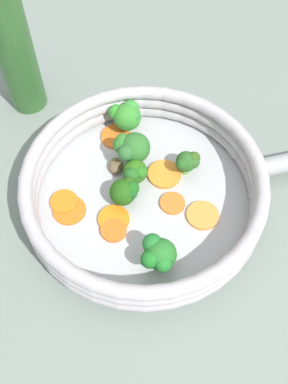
{
  "coord_description": "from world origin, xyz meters",
  "views": [
    {
      "loc": [
        0.31,
        -0.06,
        0.54
      ],
      "look_at": [
        0.0,
        0.0,
        0.03
      ],
      "focal_mm": 42.0,
      "sensor_mm": 36.0,
      "label": 1
    }
  ],
  "objects_px": {
    "broccoli_floret_2": "(125,116)",
    "carrot_slice_0": "(114,230)",
    "carrot_slice_4": "(69,210)",
    "carrot_slice_6": "(116,136)",
    "mushroom_piece_0": "(116,166)",
    "broccoli_floret_3": "(125,190)",
    "oil_bottle": "(12,43)",
    "broccoli_floret_5": "(157,254)",
    "broccoli_floret_1": "(136,172)",
    "carrot_slice_2": "(164,174)",
    "carrot_slice_7": "(64,202)",
    "carrot_slice_3": "(172,203)",
    "carrot_slice_1": "(114,219)",
    "carrot_slice_5": "(203,215)",
    "broccoli_floret_4": "(130,148)",
    "skillet": "(144,200)",
    "broccoli_floret_0": "(187,162)"
  },
  "relations": [
    {
      "from": "carrot_slice_2",
      "to": "broccoli_floret_2",
      "type": "xyz_separation_m",
      "value": [
        -0.09,
        -0.04,
        0.03
      ]
    },
    {
      "from": "broccoli_floret_2",
      "to": "carrot_slice_2",
      "type": "bearing_deg",
      "value": 22.67
    },
    {
      "from": "carrot_slice_1",
      "to": "broccoli_floret_3",
      "type": "relative_size",
      "value": 1.0
    },
    {
      "from": "carrot_slice_4",
      "to": "carrot_slice_6",
      "type": "relative_size",
      "value": 0.98
    },
    {
      "from": "broccoli_floret_2",
      "to": "mushroom_piece_0",
      "type": "relative_size",
      "value": 1.9
    },
    {
      "from": "carrot_slice_1",
      "to": "mushroom_piece_0",
      "type": "bearing_deg",
      "value": 168.29
    },
    {
      "from": "broccoli_floret_2",
      "to": "oil_bottle",
      "type": "height_order",
      "value": "oil_bottle"
    },
    {
      "from": "broccoli_floret_1",
      "to": "carrot_slice_2",
      "type": "bearing_deg",
      "value": 94.1
    },
    {
      "from": "broccoli_floret_5",
      "to": "broccoli_floret_0",
      "type": "bearing_deg",
      "value": 151.15
    },
    {
      "from": "carrot_slice_4",
      "to": "broccoli_floret_2",
      "type": "relative_size",
      "value": 0.87
    },
    {
      "from": "carrot_slice_3",
      "to": "oil_bottle",
      "type": "distance_m",
      "value": 0.32
    },
    {
      "from": "carrot_slice_2",
      "to": "carrot_slice_3",
      "type": "xyz_separation_m",
      "value": [
        0.05,
        0.0,
        -0.0
      ]
    },
    {
      "from": "carrot_slice_1",
      "to": "broccoli_floret_5",
      "type": "bearing_deg",
      "value": 30.12
    },
    {
      "from": "carrot_slice_3",
      "to": "broccoli_floret_0",
      "type": "xyz_separation_m",
      "value": [
        -0.05,
        0.03,
        0.02
      ]
    },
    {
      "from": "carrot_slice_1",
      "to": "broccoli_floret_1",
      "type": "relative_size",
      "value": 1.03
    },
    {
      "from": "broccoli_floret_0",
      "to": "carrot_slice_7",
      "type": "bearing_deg",
      "value": -84.64
    },
    {
      "from": "broccoli_floret_3",
      "to": "broccoli_floret_5",
      "type": "height_order",
      "value": "broccoli_floret_5"
    },
    {
      "from": "carrot_slice_1",
      "to": "carrot_slice_4",
      "type": "distance_m",
      "value": 0.06
    },
    {
      "from": "carrot_slice_7",
      "to": "broccoli_floret_5",
      "type": "bearing_deg",
      "value": 42.69
    },
    {
      "from": "carrot_slice_4",
      "to": "broccoli_floret_5",
      "type": "bearing_deg",
      "value": 44.79
    },
    {
      "from": "carrot_slice_0",
      "to": "carrot_slice_6",
      "type": "bearing_deg",
      "value": 169.0
    },
    {
      "from": "broccoli_floret_2",
      "to": "carrot_slice_5",
      "type": "bearing_deg",
      "value": 23.84
    },
    {
      "from": "broccoli_floret_4",
      "to": "carrot_slice_4",
      "type": "bearing_deg",
      "value": -56.72
    },
    {
      "from": "broccoli_floret_2",
      "to": "carrot_slice_0",
      "type": "bearing_deg",
      "value": -15.69
    },
    {
      "from": "carrot_slice_1",
      "to": "broccoli_floret_5",
      "type": "xyz_separation_m",
      "value": [
        0.07,
        0.04,
        0.03
      ]
    },
    {
      "from": "carrot_slice_1",
      "to": "carrot_slice_3",
      "type": "height_order",
      "value": "same"
    },
    {
      "from": "carrot_slice_7",
      "to": "carrot_slice_3",
      "type": "bearing_deg",
      "value": 77.66
    },
    {
      "from": "broccoli_floret_3",
      "to": "oil_bottle",
      "type": "xyz_separation_m",
      "value": [
        -0.22,
        -0.12,
        0.08
      ]
    },
    {
      "from": "carrot_slice_0",
      "to": "broccoli_floret_3",
      "type": "xyz_separation_m",
      "value": [
        -0.04,
        0.02,
        0.02
      ]
    },
    {
      "from": "broccoli_floret_3",
      "to": "carrot_slice_5",
      "type": "bearing_deg",
      "value": 64.6
    },
    {
      "from": "skillet",
      "to": "oil_bottle",
      "type": "xyz_separation_m",
      "value": [
        -0.22,
        -0.14,
        0.11
      ]
    },
    {
      "from": "skillet",
      "to": "carrot_slice_1",
      "type": "distance_m",
      "value": 0.05
    },
    {
      "from": "carrot_slice_7",
      "to": "broccoli_floret_2",
      "type": "height_order",
      "value": "broccoli_floret_2"
    },
    {
      "from": "broccoli_floret_1",
      "to": "broccoli_floret_5",
      "type": "distance_m",
      "value": 0.13
    },
    {
      "from": "carrot_slice_6",
      "to": "carrot_slice_7",
      "type": "distance_m",
      "value": 0.13
    },
    {
      "from": "carrot_slice_2",
      "to": "carrot_slice_7",
      "type": "relative_size",
      "value": 1.27
    },
    {
      "from": "carrot_slice_0",
      "to": "broccoli_floret_1",
      "type": "bearing_deg",
      "value": 148.26
    },
    {
      "from": "carrot_slice_4",
      "to": "carrot_slice_6",
      "type": "distance_m",
      "value": 0.14
    },
    {
      "from": "carrot_slice_2",
      "to": "broccoli_floret_2",
      "type": "bearing_deg",
      "value": -157.33
    },
    {
      "from": "carrot_slice_6",
      "to": "broccoli_floret_1",
      "type": "bearing_deg",
      "value": 8.86
    },
    {
      "from": "skillet",
      "to": "carrot_slice_5",
      "type": "distance_m",
      "value": 0.08
    },
    {
      "from": "carrot_slice_3",
      "to": "mushroom_piece_0",
      "type": "height_order",
      "value": "mushroom_piece_0"
    },
    {
      "from": "broccoli_floret_2",
      "to": "carrot_slice_3",
      "type": "bearing_deg",
      "value": 15.45
    },
    {
      "from": "carrot_slice_5",
      "to": "broccoli_floret_4",
      "type": "bearing_deg",
      "value": -143.82
    },
    {
      "from": "carrot_slice_0",
      "to": "broccoli_floret_1",
      "type": "height_order",
      "value": "broccoli_floret_1"
    },
    {
      "from": "carrot_slice_0",
      "to": "carrot_slice_3",
      "type": "height_order",
      "value": "carrot_slice_0"
    },
    {
      "from": "carrot_slice_1",
      "to": "carrot_slice_3",
      "type": "bearing_deg",
      "value": 95.87
    },
    {
      "from": "broccoli_floret_1",
      "to": "mushroom_piece_0",
      "type": "bearing_deg",
      "value": -140.98
    },
    {
      "from": "broccoli_floret_0",
      "to": "broccoli_floret_3",
      "type": "relative_size",
      "value": 0.92
    },
    {
      "from": "mushroom_piece_0",
      "to": "broccoli_floret_3",
      "type": "bearing_deg",
      "value": 4.0
    }
  ]
}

